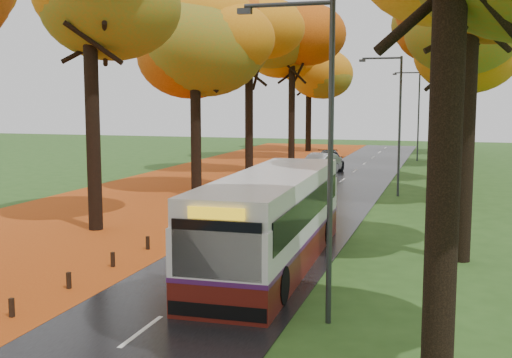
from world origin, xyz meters
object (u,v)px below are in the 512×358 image
at_px(streetlamp_far, 416,109).
at_px(bus, 272,218).
at_px(car_silver, 319,164).
at_px(car_dark, 330,160).
at_px(streetlamp_mid, 395,115).
at_px(streetlamp_near, 321,136).
at_px(car_white, 289,180).

height_order(streetlamp_far, bus, streetlamp_far).
height_order(bus, car_silver, bus).
xyz_separation_m(car_silver, car_dark, (0.07, 4.05, -0.07)).
distance_m(streetlamp_mid, car_dark, 15.24).
bearing_deg(streetlamp_near, car_silver, 101.25).
height_order(car_white, car_dark, car_dark).
bearing_deg(streetlamp_far, car_dark, -125.46).
bearing_deg(bus, streetlamp_far, 84.56).
distance_m(bus, car_silver, 26.69).
relative_size(streetlamp_mid, car_dark, 1.69).
relative_size(streetlamp_near, bus, 0.68).
distance_m(streetlamp_far, bus, 39.32).
xyz_separation_m(streetlamp_mid, streetlamp_far, (0.00, 22.00, 0.00)).
height_order(bus, car_dark, bus).
relative_size(bus, car_silver, 2.57).
distance_m(car_silver, car_dark, 4.06).
xyz_separation_m(car_white, car_dark, (0.14, 13.05, 0.03)).
relative_size(streetlamp_near, car_silver, 1.74).
distance_m(bus, car_white, 17.84).
height_order(streetlamp_near, car_white, streetlamp_near).
relative_size(bus, car_dark, 2.50).
height_order(streetlamp_far, car_white, streetlamp_far).
height_order(bus, car_white, bus).
xyz_separation_m(streetlamp_far, car_silver, (-6.23, -12.70, -3.91)).
distance_m(bus, car_dark, 30.70).
bearing_deg(streetlamp_mid, car_white, 177.22).
relative_size(car_white, car_silver, 0.83).
relative_size(streetlamp_far, car_dark, 1.69).
bearing_deg(car_silver, streetlamp_near, -63.60).
bearing_deg(bus, streetlamp_near, -63.89).
bearing_deg(streetlamp_near, car_white, 105.76).
relative_size(streetlamp_mid, bus, 0.68).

